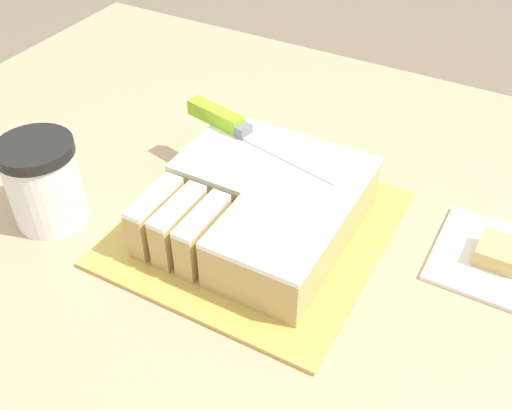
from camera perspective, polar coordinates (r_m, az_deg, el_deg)
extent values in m
cube|color=gold|center=(0.79, 0.00, -2.14)|extent=(0.32, 0.34, 0.01)
cube|color=tan|center=(0.80, 1.75, 1.85)|extent=(0.24, 0.15, 0.06)
cube|color=white|center=(0.78, 1.80, 3.91)|extent=(0.24, 0.15, 0.01)
cube|color=tan|center=(0.70, 1.09, -5.22)|extent=(0.13, 0.10, 0.06)
cube|color=white|center=(0.67, 1.13, -3.09)|extent=(0.13, 0.10, 0.01)
cube|color=tan|center=(0.76, -9.45, -1.32)|extent=(0.03, 0.09, 0.06)
cube|color=white|center=(0.73, -9.75, 0.75)|extent=(0.03, 0.09, 0.01)
cube|color=tan|center=(0.74, -7.29, -2.20)|extent=(0.03, 0.09, 0.06)
cube|color=white|center=(0.72, -7.52, -0.10)|extent=(0.03, 0.09, 0.01)
cube|color=tan|center=(0.72, -5.02, -3.11)|extent=(0.03, 0.09, 0.06)
cube|color=white|center=(0.70, -5.19, -1.00)|extent=(0.03, 0.09, 0.01)
cube|color=silver|center=(0.78, 3.00, 4.68)|extent=(0.17, 0.05, 0.00)
cube|color=slate|center=(0.82, -1.22, 7.10)|extent=(0.02, 0.02, 0.02)
cube|color=#8CCC26|center=(0.85, -3.86, 8.53)|extent=(0.09, 0.04, 0.02)
cylinder|color=white|center=(0.82, -19.46, 1.63)|extent=(0.09, 0.09, 0.10)
cylinder|color=black|center=(0.79, -20.40, 5.02)|extent=(0.10, 0.10, 0.01)
cube|color=white|center=(0.80, 21.88, -4.93)|extent=(0.15, 0.15, 0.01)
cube|color=tan|center=(0.79, 22.12, -4.21)|extent=(0.05, 0.05, 0.02)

